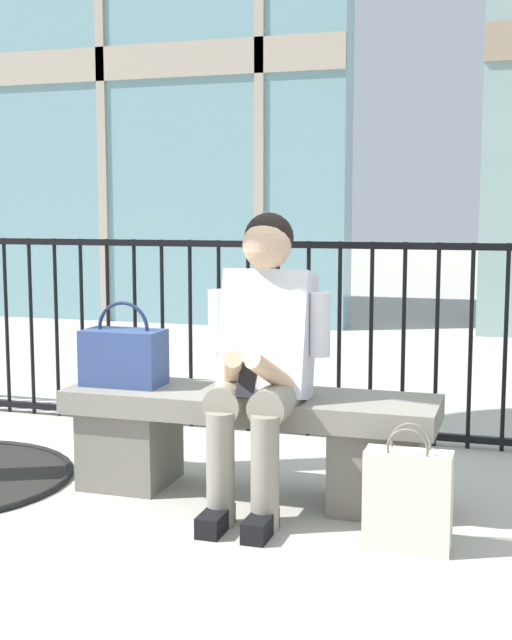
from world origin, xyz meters
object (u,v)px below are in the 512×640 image
object	(u,v)px
seated_person_with_phone	(262,352)
shopping_bag	(408,499)
handbag_on_bench	(124,356)
stone_bench	(249,434)

from	to	relation	value
seated_person_with_phone	shopping_bag	bearing A→B (deg)	-22.95
seated_person_with_phone	handbag_on_bench	world-z (taller)	seated_person_with_phone
handbag_on_bench	seated_person_with_phone	bearing A→B (deg)	-9.95
shopping_bag	handbag_on_bench	bearing A→B (deg)	163.54
stone_bench	seated_person_with_phone	world-z (taller)	seated_person_with_phone
seated_person_with_phone	handbag_on_bench	xyz separation A→B (m)	(-0.68, 0.12, -0.07)
shopping_bag	stone_bench	bearing A→B (deg)	151.47
handbag_on_bench	shopping_bag	xyz separation A→B (m)	(1.31, -0.39, -0.39)
stone_bench	seated_person_with_phone	bearing A→B (deg)	-53.17
stone_bench	handbag_on_bench	bearing A→B (deg)	-179.01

